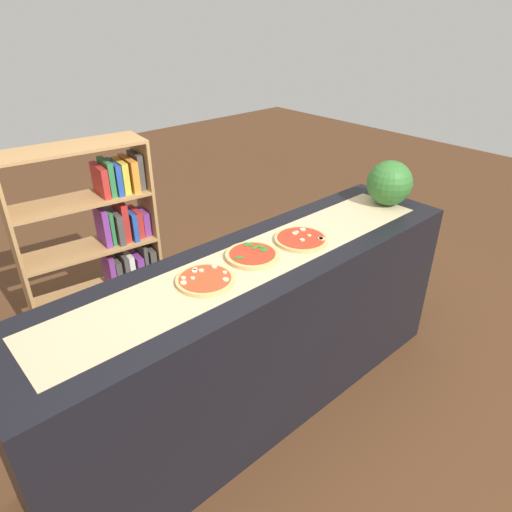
% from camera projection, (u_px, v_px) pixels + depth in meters
% --- Properties ---
extents(ground_plane, '(12.00, 12.00, 0.00)m').
position_uv_depth(ground_plane, '(256.00, 400.00, 2.68)').
color(ground_plane, '#4C2D19').
extents(counter, '(2.48, 0.61, 0.94)m').
position_uv_depth(counter, '(256.00, 336.00, 2.45)').
color(counter, black).
rests_on(counter, ground_plane).
extents(parchment_paper, '(2.20, 0.37, 0.00)m').
position_uv_depth(parchment_paper, '(256.00, 259.00, 2.22)').
color(parchment_paper, tan).
rests_on(parchment_paper, counter).
extents(pizza_mushroom_0, '(0.26, 0.26, 0.03)m').
position_uv_depth(pizza_mushroom_0, '(205.00, 280.00, 2.04)').
color(pizza_mushroom_0, tan).
rests_on(pizza_mushroom_0, parchment_paper).
extents(pizza_spinach_1, '(0.27, 0.27, 0.03)m').
position_uv_depth(pizza_spinach_1, '(252.00, 255.00, 2.23)').
color(pizza_spinach_1, tan).
rests_on(pizza_spinach_1, parchment_paper).
extents(pizza_mushroom_2, '(0.28, 0.28, 0.03)m').
position_uv_depth(pizza_mushroom_2, '(301.00, 239.00, 2.38)').
color(pizza_mushroom_2, tan).
rests_on(pizza_mushroom_2, parchment_paper).
extents(watermelon, '(0.27, 0.27, 0.27)m').
position_uv_depth(watermelon, '(389.00, 183.00, 2.76)').
color(watermelon, '#2D6628').
rests_on(watermelon, counter).
extents(bookshelf, '(0.87, 0.39, 1.32)m').
position_uv_depth(bookshelf, '(110.00, 245.00, 3.00)').
color(bookshelf, '#A87A47').
rests_on(bookshelf, ground_plane).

